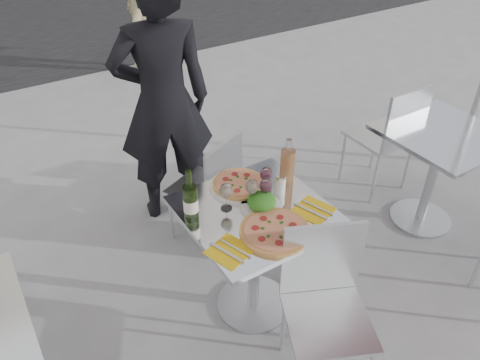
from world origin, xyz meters
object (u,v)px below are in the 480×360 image
wineglass_white_b (252,188)px  wineglass_red_a (266,186)px  napkin_right (313,210)px  sugar_shaker (280,183)px  napkin_left (230,251)px  chair_near (325,295)px  side_table_right (437,159)px  main_table (255,240)px  carafe (287,167)px  wine_bottle (191,201)px  woman_diner (163,102)px  wineglass_red_b (266,175)px  chair_far (212,183)px  pizza_far (239,185)px  pizza_near (275,231)px  wineglass_white_a (226,192)px  side_chair_rfar (391,132)px  salad_plate (262,202)px

wineglass_white_b → wineglass_red_a: (0.07, -0.03, 0.00)m
napkin_right → wineglass_white_b: bearing=120.1°
sugar_shaker → wineglass_red_a: wineglass_red_a is taller
napkin_left → chair_near: bearing=-59.1°
side_table_right → main_table: bearing=180.0°
carafe → napkin_left: 0.62m
main_table → chair_near: chair_near is taller
wine_bottle → wineglass_white_b: 0.33m
woman_diner → wineglass_red_b: 1.01m
chair_far → pizza_far: (-0.06, -0.43, 0.28)m
chair_far → pizza_near: bearing=58.9°
wineglass_red_b → wine_bottle: bearing=178.8°
wineglass_white_a → pizza_far: bearing=38.3°
carafe → wineglass_red_b: bearing=176.3°
pizza_near → carafe: carafe is taller
carafe → sugar_shaker: carafe is taller
wine_bottle → main_table: bearing=-20.3°
wineglass_white_b → wineglass_red_a: bearing=-24.6°
chair_near → wine_bottle: 0.80m
chair_near → wineglass_white_a: wineglass_white_a is taller
woman_diner → carafe: size_ratio=6.20×
napkin_right → wineglass_red_b: bearing=94.5°
side_chair_rfar → wineglass_red_b: bearing=13.4°
wineglass_white_a → wineglass_white_b: same height
main_table → chair_near: (0.08, -0.49, -0.02)m
pizza_near → main_table: bearing=85.2°
chair_far → wineglass_white_b: bearing=58.3°
wineglass_white_b → wineglass_red_b: size_ratio=1.00×
side_table_right → wine_bottle: bearing=176.4°
chair_near → wineglass_red_b: (0.05, 0.59, 0.34)m
wine_bottle → wineglass_red_b: 0.45m
side_table_right → chair_near: size_ratio=0.86×
pizza_near → napkin_right: pizza_near is taller
pizza_near → sugar_shaker: bearing=50.1°
pizza_far → sugar_shaker: sugar_shaker is taller
side_table_right → sugar_shaker: 1.33m
side_table_right → wineglass_white_b: size_ratio=4.76×
main_table → pizza_far: (0.04, 0.22, 0.23)m
woman_diner → chair_far: bearing=115.6°
chair_far → carafe: 0.69m
chair_far → sugar_shaker: 0.66m
side_table_right → wineglass_red_a: size_ratio=4.76×
napkin_right → carafe: bearing=67.0°
sugar_shaker → wineglass_white_a: bearing=175.1°
salad_plate → napkin_left: size_ratio=0.96×
woman_diner → napkin_right: size_ratio=7.89×
woman_diner → napkin_left: bearing=92.8°
carafe → chair_near: bearing=-107.8°
wine_bottle → wineglass_white_b: wine_bottle is taller
side_chair_rfar → salad_plate: (-1.47, -0.43, 0.24)m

